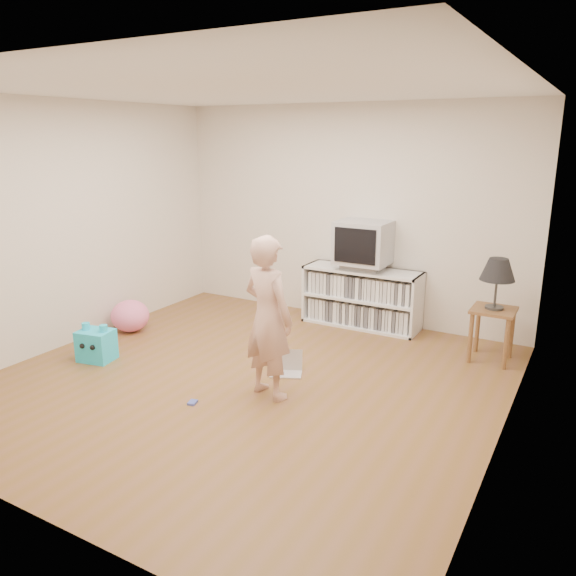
{
  "coord_description": "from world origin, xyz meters",
  "views": [
    {
      "loc": [
        2.74,
        -4.03,
        2.23
      ],
      "look_at": [
        0.22,
        0.4,
        0.84
      ],
      "focal_mm": 35.0,
      "sensor_mm": 36.0,
      "label": 1
    }
  ],
  "objects_px": {
    "crt_tv": "(364,242)",
    "plush_pink": "(130,316)",
    "dvd_deck": "(363,266)",
    "media_unit": "(362,297)",
    "person": "(268,318)",
    "table_lamp": "(498,271)",
    "plush_blue": "(96,345)",
    "side_table": "(493,321)",
    "laptop": "(286,367)"
  },
  "relations": [
    {
      "from": "laptop",
      "to": "plush_blue",
      "type": "relative_size",
      "value": 0.97
    },
    {
      "from": "person",
      "to": "laptop",
      "type": "distance_m",
      "value": 0.83
    },
    {
      "from": "media_unit",
      "to": "person",
      "type": "xyz_separation_m",
      "value": [
        0.02,
        -2.18,
        0.37
      ]
    },
    {
      "from": "crt_tv",
      "to": "plush_pink",
      "type": "relative_size",
      "value": 1.37
    },
    {
      "from": "crt_tv",
      "to": "plush_pink",
      "type": "height_order",
      "value": "crt_tv"
    },
    {
      "from": "side_table",
      "to": "table_lamp",
      "type": "xyz_separation_m",
      "value": [
        -0.0,
        0.0,
        0.53
      ]
    },
    {
      "from": "person",
      "to": "laptop",
      "type": "bearing_deg",
      "value": -63.3
    },
    {
      "from": "person",
      "to": "plush_pink",
      "type": "distance_m",
      "value": 2.43
    },
    {
      "from": "crt_tv",
      "to": "laptop",
      "type": "bearing_deg",
      "value": -93.06
    },
    {
      "from": "plush_pink",
      "to": "side_table",
      "type": "bearing_deg",
      "value": 16.88
    },
    {
      "from": "dvd_deck",
      "to": "plush_blue",
      "type": "bearing_deg",
      "value": -129.31
    },
    {
      "from": "dvd_deck",
      "to": "plush_pink",
      "type": "relative_size",
      "value": 1.03
    },
    {
      "from": "side_table",
      "to": "plush_pink",
      "type": "bearing_deg",
      "value": -163.12
    },
    {
      "from": "table_lamp",
      "to": "laptop",
      "type": "bearing_deg",
      "value": -141.87
    },
    {
      "from": "media_unit",
      "to": "dvd_deck",
      "type": "distance_m",
      "value": 0.39
    },
    {
      "from": "crt_tv",
      "to": "table_lamp",
      "type": "xyz_separation_m",
      "value": [
        1.57,
        -0.37,
        -0.08
      ]
    },
    {
      "from": "plush_pink",
      "to": "dvd_deck",
      "type": "bearing_deg",
      "value": 34.05
    },
    {
      "from": "media_unit",
      "to": "plush_blue",
      "type": "distance_m",
      "value": 3.06
    },
    {
      "from": "crt_tv",
      "to": "media_unit",
      "type": "bearing_deg",
      "value": 90.0
    },
    {
      "from": "media_unit",
      "to": "table_lamp",
      "type": "bearing_deg",
      "value": -13.83
    },
    {
      "from": "dvd_deck",
      "to": "crt_tv",
      "type": "bearing_deg",
      "value": -90.0
    },
    {
      "from": "dvd_deck",
      "to": "person",
      "type": "relative_size",
      "value": 0.31
    },
    {
      "from": "media_unit",
      "to": "plush_blue",
      "type": "bearing_deg",
      "value": -129.12
    },
    {
      "from": "dvd_deck",
      "to": "laptop",
      "type": "distance_m",
      "value": 1.8
    },
    {
      "from": "crt_tv",
      "to": "table_lamp",
      "type": "bearing_deg",
      "value": -13.18
    },
    {
      "from": "dvd_deck",
      "to": "plush_pink",
      "type": "bearing_deg",
      "value": -145.95
    },
    {
      "from": "media_unit",
      "to": "side_table",
      "type": "xyz_separation_m",
      "value": [
        1.57,
        -0.39,
        0.07
      ]
    },
    {
      "from": "dvd_deck",
      "to": "plush_pink",
      "type": "xyz_separation_m",
      "value": [
        -2.27,
        -1.53,
        -0.55
      ]
    },
    {
      "from": "dvd_deck",
      "to": "person",
      "type": "xyz_separation_m",
      "value": [
        0.02,
        -2.17,
        -0.02
      ]
    },
    {
      "from": "table_lamp",
      "to": "dvd_deck",
      "type": "bearing_deg",
      "value": 166.71
    },
    {
      "from": "crt_tv",
      "to": "side_table",
      "type": "bearing_deg",
      "value": -13.18
    },
    {
      "from": "table_lamp",
      "to": "media_unit",
      "type": "bearing_deg",
      "value": 166.17
    },
    {
      "from": "table_lamp",
      "to": "plush_blue",
      "type": "height_order",
      "value": "table_lamp"
    },
    {
      "from": "laptop",
      "to": "media_unit",
      "type": "bearing_deg",
      "value": 62.6
    },
    {
      "from": "dvd_deck",
      "to": "side_table",
      "type": "bearing_deg",
      "value": -13.29
    },
    {
      "from": "dvd_deck",
      "to": "table_lamp",
      "type": "bearing_deg",
      "value": -13.29
    },
    {
      "from": "side_table",
      "to": "person",
      "type": "relative_size",
      "value": 0.38
    },
    {
      "from": "media_unit",
      "to": "crt_tv",
      "type": "bearing_deg",
      "value": -90.0
    },
    {
      "from": "side_table",
      "to": "plush_pink",
      "type": "xyz_separation_m",
      "value": [
        -3.84,
        -1.16,
        -0.23
      ]
    },
    {
      "from": "dvd_deck",
      "to": "media_unit",
      "type": "bearing_deg",
      "value": 90.0
    },
    {
      "from": "media_unit",
      "to": "dvd_deck",
      "type": "relative_size",
      "value": 3.11
    },
    {
      "from": "media_unit",
      "to": "person",
      "type": "distance_m",
      "value": 2.21
    },
    {
      "from": "media_unit",
      "to": "table_lamp",
      "type": "distance_m",
      "value": 1.72
    },
    {
      "from": "media_unit",
      "to": "dvd_deck",
      "type": "bearing_deg",
      "value": -90.0
    },
    {
      "from": "dvd_deck",
      "to": "laptop",
      "type": "height_order",
      "value": "dvd_deck"
    },
    {
      "from": "person",
      "to": "plush_blue",
      "type": "relative_size",
      "value": 3.7
    },
    {
      "from": "crt_tv",
      "to": "side_table",
      "type": "height_order",
      "value": "crt_tv"
    },
    {
      "from": "crt_tv",
      "to": "dvd_deck",
      "type": "bearing_deg",
      "value": 90.0
    },
    {
      "from": "laptop",
      "to": "plush_pink",
      "type": "xyz_separation_m",
      "value": [
        -2.18,
        0.13,
        0.13
      ]
    },
    {
      "from": "laptop",
      "to": "table_lamp",
      "type": "bearing_deg",
      "value": 13.76
    }
  ]
}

